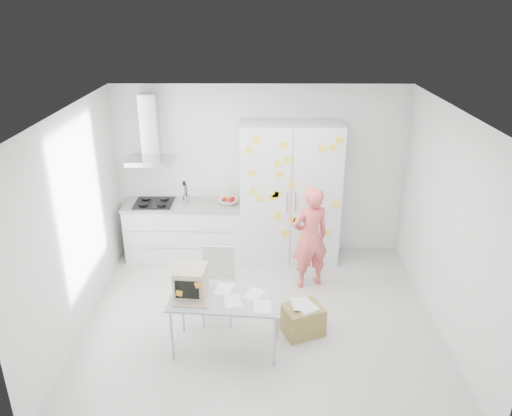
{
  "coord_description": "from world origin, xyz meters",
  "views": [
    {
      "loc": [
        -0.02,
        -5.43,
        3.86
      ],
      "look_at": [
        -0.06,
        0.79,
        1.23
      ],
      "focal_mm": 35.0,
      "sensor_mm": 36.0,
      "label": 1
    }
  ],
  "objects_px": {
    "desk": "(203,289)",
    "chair": "(218,279)",
    "cardboard_box": "(303,320)",
    "person": "(310,238)"
  },
  "relations": [
    {
      "from": "chair",
      "to": "desk",
      "type": "bearing_deg",
      "value": -99.14
    },
    {
      "from": "person",
      "to": "cardboard_box",
      "type": "xyz_separation_m",
      "value": [
        -0.17,
        -1.15,
        -0.56
      ]
    },
    {
      "from": "desk",
      "to": "chair",
      "type": "height_order",
      "value": "desk"
    },
    {
      "from": "chair",
      "to": "cardboard_box",
      "type": "height_order",
      "value": "chair"
    },
    {
      "from": "person",
      "to": "chair",
      "type": "xyz_separation_m",
      "value": [
        -1.24,
        -0.78,
        -0.21
      ]
    },
    {
      "from": "desk",
      "to": "person",
      "type": "bearing_deg",
      "value": 50.44
    },
    {
      "from": "person",
      "to": "cardboard_box",
      "type": "bearing_deg",
      "value": 60.3
    },
    {
      "from": "chair",
      "to": "cardboard_box",
      "type": "distance_m",
      "value": 1.18
    },
    {
      "from": "person",
      "to": "desk",
      "type": "distance_m",
      "value": 1.93
    },
    {
      "from": "person",
      "to": "desk",
      "type": "bearing_deg",
      "value": 24.39
    }
  ]
}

